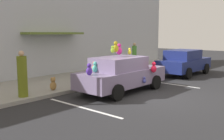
{
  "coord_description": "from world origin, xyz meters",
  "views": [
    {
      "loc": [
        -8.83,
        -5.48,
        2.56
      ],
      "look_at": [
        -0.05,
        2.16,
        0.9
      ],
      "focal_mm": 41.57,
      "sensor_mm": 36.0,
      "label": 1
    }
  ],
  "objects_px": {
    "parked_sedan_behind": "(184,62)",
    "pedestrian_by_lamp": "(134,56)",
    "plush_covered_car": "(121,74)",
    "teddy_bear_on_sidewalk": "(53,84)",
    "pedestrian_near_shopfront": "(22,76)"
  },
  "relations": [
    {
      "from": "plush_covered_car",
      "to": "pedestrian_near_shopfront",
      "type": "relative_size",
      "value": 2.52
    },
    {
      "from": "parked_sedan_behind",
      "to": "teddy_bear_on_sidewalk",
      "type": "bearing_deg",
      "value": 167.09
    },
    {
      "from": "pedestrian_by_lamp",
      "to": "parked_sedan_behind",
      "type": "bearing_deg",
      "value": -88.28
    },
    {
      "from": "teddy_bear_on_sidewalk",
      "to": "pedestrian_by_lamp",
      "type": "relative_size",
      "value": 0.32
    },
    {
      "from": "teddy_bear_on_sidewalk",
      "to": "pedestrian_by_lamp",
      "type": "bearing_deg",
      "value": 12.14
    },
    {
      "from": "parked_sedan_behind",
      "to": "pedestrian_near_shopfront",
      "type": "bearing_deg",
      "value": 169.37
    },
    {
      "from": "plush_covered_car",
      "to": "parked_sedan_behind",
      "type": "relative_size",
      "value": 1.06
    },
    {
      "from": "teddy_bear_on_sidewalk",
      "to": "pedestrian_near_shopfront",
      "type": "relative_size",
      "value": 0.32
    },
    {
      "from": "plush_covered_car",
      "to": "parked_sedan_behind",
      "type": "height_order",
      "value": "plush_covered_car"
    },
    {
      "from": "plush_covered_car",
      "to": "teddy_bear_on_sidewalk",
      "type": "bearing_deg",
      "value": 138.51
    },
    {
      "from": "parked_sedan_behind",
      "to": "pedestrian_near_shopfront",
      "type": "distance_m",
      "value": 9.98
    },
    {
      "from": "parked_sedan_behind",
      "to": "pedestrian_by_lamp",
      "type": "height_order",
      "value": "pedestrian_by_lamp"
    },
    {
      "from": "plush_covered_car",
      "to": "pedestrian_by_lamp",
      "type": "distance_m",
      "value": 7.11
    },
    {
      "from": "parked_sedan_behind",
      "to": "pedestrian_by_lamp",
      "type": "relative_size",
      "value": 2.4
    },
    {
      "from": "parked_sedan_behind",
      "to": "pedestrian_by_lamp",
      "type": "distance_m",
      "value": 3.7
    }
  ]
}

